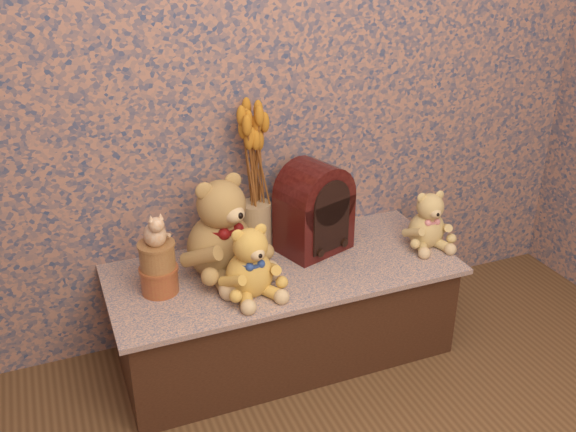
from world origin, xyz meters
The scene contains 10 objects.
display_shelf centered at (0.00, 1.22, 0.20)m, with size 1.34×0.58×0.40m, color #384A72.
teddy_large centered at (-0.23, 1.28, 0.61)m, with size 0.33×0.39×0.41m, color olive, non-canonical shape.
teddy_medium centered at (-0.18, 1.10, 0.54)m, with size 0.23×0.27×0.29m, color #BC8C35, non-canonical shape.
teddy_small centered at (0.61, 1.17, 0.53)m, with size 0.20×0.24×0.25m, color tan, non-canonical shape.
cathedral_radio centered at (0.17, 1.31, 0.59)m, with size 0.27×0.19×0.37m, color #320909, non-canonical shape.
ceramic_vase centered at (-0.05, 1.39, 0.50)m, with size 0.12×0.12×0.20m, color tan.
dried_stalks centered at (-0.05, 1.39, 0.79)m, with size 0.20×0.20×0.38m, color #C2751F, non-canonical shape.
biscuit_tin_lower centered at (-0.47, 1.22, 0.45)m, with size 0.13×0.13×0.10m, color #AD7332.
biscuit_tin_upper centered at (-0.47, 1.22, 0.55)m, with size 0.13×0.13×0.10m, color tan.
cat_figurine centered at (-0.47, 1.22, 0.66)m, with size 0.09×0.10×0.13m, color silver, non-canonical shape.
Camera 1 is at (-0.78, -0.78, 1.66)m, focal length 40.16 mm.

